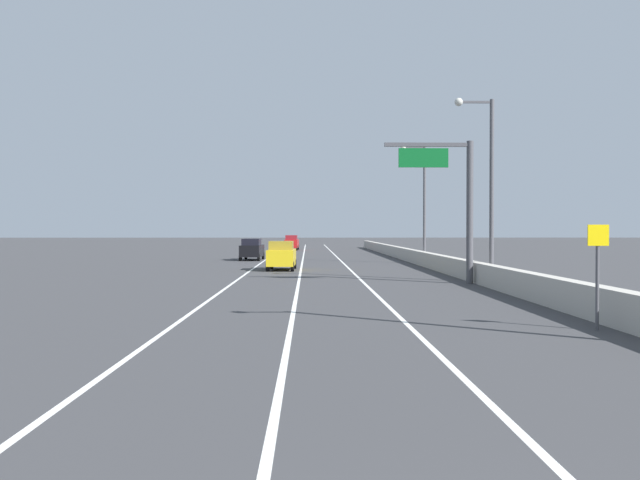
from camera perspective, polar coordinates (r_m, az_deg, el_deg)
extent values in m
plane|color=#38383A|center=(67.22, 0.23, -1.51)|extent=(320.00, 320.00, 0.00)
cube|color=silver|center=(58.36, -4.98, -1.88)|extent=(0.16, 130.00, 0.00)
cube|color=silver|center=(58.22, -1.54, -1.89)|extent=(0.16, 130.00, 0.00)
cube|color=silver|center=(58.29, 1.90, -1.88)|extent=(0.16, 130.00, 0.00)
cube|color=#B2ADA3|center=(44.16, 10.85, -2.09)|extent=(0.60, 120.00, 1.10)
cylinder|color=#47474C|center=(35.28, 12.90, 2.35)|extent=(0.36, 0.36, 7.50)
cube|color=#47474C|center=(35.07, 9.32, 8.18)|extent=(4.50, 0.20, 0.20)
cube|color=#0C5923|center=(34.84, 8.98, 7.07)|extent=(2.60, 0.10, 1.00)
cylinder|color=#4C4C51|center=(20.18, 22.97, -3.88)|extent=(0.10, 0.10, 2.40)
cube|color=yellow|center=(20.07, 23.05, 0.39)|extent=(0.60, 0.04, 0.60)
cylinder|color=#4C4C51|center=(36.55, 14.71, 4.14)|extent=(0.24, 0.24, 9.86)
cube|color=#4C4C51|center=(36.89, 13.37, 11.60)|extent=(1.80, 0.12, 0.12)
sphere|color=beige|center=(36.69, 11.98, 11.66)|extent=(0.44, 0.44, 0.44)
cylinder|color=#4C4C51|center=(55.68, 9.08, 3.04)|extent=(0.24, 0.24, 9.86)
cube|color=#4C4C51|center=(55.91, 8.17, 7.95)|extent=(1.80, 0.12, 0.12)
sphere|color=beige|center=(55.77, 7.25, 7.97)|extent=(0.44, 0.44, 0.44)
cube|color=gold|center=(46.17, -3.35, -1.52)|extent=(1.96, 4.20, 1.11)
cube|color=olive|center=(45.73, -3.39, -0.47)|extent=(1.67, 1.91, 0.60)
cylinder|color=black|center=(47.88, -4.22, -2.09)|extent=(0.24, 0.69, 0.68)
cylinder|color=black|center=(47.77, -2.21, -2.10)|extent=(0.24, 0.69, 0.68)
cylinder|color=black|center=(44.65, -4.58, -2.31)|extent=(0.24, 0.69, 0.68)
cylinder|color=black|center=(44.53, -2.42, -2.32)|extent=(0.24, 0.69, 0.68)
cube|color=red|center=(90.44, -2.48, -0.31)|extent=(1.93, 4.69, 1.13)
cube|color=maroon|center=(89.96, -2.50, 0.23)|extent=(1.62, 2.14, 0.60)
cylinder|color=black|center=(92.36, -2.90, -0.64)|extent=(0.25, 0.69, 0.68)
cylinder|color=black|center=(92.26, -1.91, -0.64)|extent=(0.25, 0.69, 0.68)
cylinder|color=black|center=(88.65, -3.07, -0.70)|extent=(0.25, 0.69, 0.68)
cylinder|color=black|center=(88.54, -2.04, -0.70)|extent=(0.25, 0.69, 0.68)
cube|color=black|center=(61.41, -5.93, -0.93)|extent=(1.99, 4.72, 1.07)
cube|color=black|center=(60.93, -5.98, -0.16)|extent=(1.68, 2.15, 0.60)
cylinder|color=black|center=(63.40, -6.46, -1.36)|extent=(0.25, 0.69, 0.68)
cylinder|color=black|center=(63.20, -4.97, -1.36)|extent=(0.25, 0.69, 0.68)
cylinder|color=black|center=(59.68, -6.94, -1.50)|extent=(0.25, 0.69, 0.68)
cylinder|color=black|center=(59.47, -5.35, -1.51)|extent=(0.25, 0.69, 0.68)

